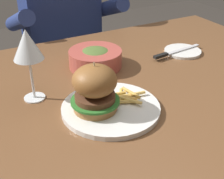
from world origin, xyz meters
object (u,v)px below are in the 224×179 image
(burger_sandwich, at_px, (95,88))
(bread_plate, at_px, (183,51))
(soup_bowl, at_px, (95,58))
(diner_person, at_px, (64,51))
(main_plate, at_px, (111,108))
(wine_glass, at_px, (27,46))
(table_knife, at_px, (173,52))

(burger_sandwich, distance_m, bread_plate, 0.52)
(soup_bowl, xyz_separation_m, diner_person, (0.09, 0.58, -0.21))
(main_plate, bearing_deg, wine_glass, 135.64)
(main_plate, bearing_deg, bread_plate, 27.13)
(soup_bowl, bearing_deg, wine_glass, -156.45)
(soup_bowl, bearing_deg, diner_person, 81.45)
(bread_plate, height_order, soup_bowl, soup_bowl)
(burger_sandwich, distance_m, soup_bowl, 0.29)
(burger_sandwich, xyz_separation_m, diner_person, (0.21, 0.84, -0.25))
(wine_glass, height_order, soup_bowl, wine_glass)
(bread_plate, bearing_deg, burger_sandwich, -155.75)
(burger_sandwich, bearing_deg, soup_bowl, 64.21)
(burger_sandwich, xyz_separation_m, wine_glass, (-0.12, 0.15, 0.08))
(diner_person, bearing_deg, bread_plate, -67.91)
(soup_bowl, distance_m, diner_person, 0.62)
(burger_sandwich, relative_size, bread_plate, 0.97)
(wine_glass, height_order, table_knife, wine_glass)
(main_plate, relative_size, burger_sandwich, 1.97)
(wine_glass, bearing_deg, soup_bowl, 23.55)
(main_plate, bearing_deg, diner_person, 78.62)
(main_plate, bearing_deg, table_knife, 29.56)
(burger_sandwich, distance_m, table_knife, 0.47)
(bread_plate, xyz_separation_m, soup_bowl, (-0.34, 0.05, 0.03))
(wine_glass, height_order, bread_plate, wine_glass)
(table_knife, relative_size, soup_bowl, 1.24)
(burger_sandwich, xyz_separation_m, soup_bowl, (0.12, 0.26, -0.04))
(bread_plate, relative_size, diner_person, 0.12)
(main_plate, xyz_separation_m, table_knife, (0.37, 0.21, 0.01))
(main_plate, bearing_deg, burger_sandwich, 169.70)
(burger_sandwich, relative_size, wine_glass, 0.65)
(main_plate, relative_size, wine_glass, 1.29)
(bread_plate, bearing_deg, diner_person, 112.09)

